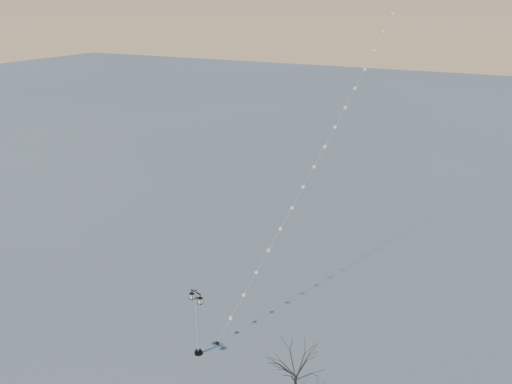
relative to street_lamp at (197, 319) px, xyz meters
The scene contains 4 objects.
ground 3.20m from the street_lamp, 14.65° to the right, with size 300.00×300.00×0.00m, color #5D5E5E.
street_lamp is the anchor object (origin of this frame).
bare_tree 7.29m from the street_lamp, 10.58° to the right, with size 2.13×2.13×3.53m.
kite_train 26.57m from the street_lamp, 76.53° to the left, with size 9.09×37.91×38.92m.
Camera 1 is at (14.07, -22.84, 21.06)m, focal length 37.34 mm.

